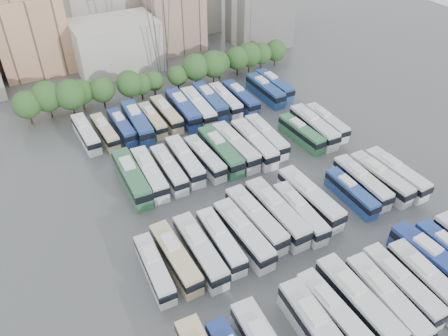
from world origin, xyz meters
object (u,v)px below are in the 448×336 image
bus_r2_s3 (169,169)px  bus_r2_s13 (326,122)px  bus_r2_s1 (132,178)px  bus_r3_s7 (198,107)px  bus_r0_s6 (358,302)px  bus_r2_s6 (220,151)px  bus_r1_s7 (300,213)px  bus_r3_s10 (240,98)px  bus_r2_s4 (185,160)px  bus_r3_s6 (183,109)px  bus_r1_s1 (175,257)px  bus_r3_s13 (274,85)px  bus_r2_s11 (301,133)px  bus_r3_s0 (86,133)px  bus_r3_s4 (152,120)px  bus_r0_s7 (386,300)px  bus_r0_s8 (401,285)px  bus_r3_s5 (166,114)px  bus_r1_s0 (154,269)px  bus_r1_s8 (310,198)px  bus_r3_s8 (210,101)px  bus_r3_s12 (265,90)px  bus_r2_s7 (235,146)px  bus_r1_s10 (351,193)px  bus_r1_s3 (221,241)px  bus_r3_s3 (137,122)px  bus_r1_s11 (362,182)px  bus_r3_s9 (225,100)px  bus_r0_s4 (319,333)px  bus_r1_s5 (256,219)px  bus_r3_s1 (105,132)px  bus_r0_s9 (428,282)px  bus_r2_s12 (314,127)px  bus_r2_s2 (149,173)px  bus_r3_s2 (122,127)px  bus_r1_s12 (380,178)px  bus_r1_s2 (200,251)px  bus_r0_s5 (333,312)px  bus_r2_s5 (205,158)px  bus_r1_s4 (243,234)px  bus_r1_s6 (276,212)px  bus_r0_s10 (435,262)px  bus_r1_s13 (396,174)px

bus_r2_s3 → bus_r2_s13: bus_r2_s3 is taller
bus_r2_s1 → bus_r3_s7: bearing=40.6°
bus_r0_s6 → bus_r2_s6: size_ratio=1.01×
bus_r1_s7 → bus_r3_s10: 37.07m
bus_r2_s4 → bus_r3_s6: bearing=69.2°
bus_r1_s1 → bus_r3_s13: 54.05m
bus_r2_s11 → bus_r3_s0: 41.01m
bus_r1_s1 → bus_r3_s4: size_ratio=1.09×
bus_r0_s7 → bus_r0_s8: (3.38, 0.72, -0.09)m
bus_r2_s6 → bus_r3_s5: size_ratio=1.11×
bus_r1_s0 → bus_r1_s8: (26.20, 1.57, 0.38)m
bus_r2_s3 → bus_r3_s8: size_ratio=0.88×
bus_r0_s8 → bus_r3_s12: 54.72m
bus_r0_s8 → bus_r2_s7: bearing=96.8°
bus_r1_s10 → bus_r3_s6: bearing=110.7°
bus_r1_s3 → bus_r3_s7: bearing=71.1°
bus_r2_s3 → bus_r3_s3: bearing=90.2°
bus_r1_s11 → bus_r3_s9: bearing=102.9°
bus_r0_s4 → bus_r1_s5: bus_r0_s4 is taller
bus_r3_s1 → bus_r0_s9: bearing=-66.9°
bus_r3_s0 → bus_r3_s4: bus_r3_s0 is taller
bus_r2_s4 → bus_r2_s12: 26.58m
bus_r2_s2 → bus_r2_s1: bearing=179.5°
bus_r3_s12 → bus_r0_s9: bearing=-100.3°
bus_r1_s7 → bus_r3_s2: (-16.21, 36.33, -0.09)m
bus_r1_s3 → bus_r1_s12: bearing=1.7°
bus_r1_s2 → bus_r2_s1: 19.81m
bus_r0_s5 → bus_r1_s5: (-0.05, 17.70, 0.21)m
bus_r2_s4 → bus_r3_s5: size_ratio=1.05×
bus_r2_s5 → bus_r3_s3: (-6.66, 16.67, 0.29)m
bus_r2_s7 → bus_r0_s6: bearing=-96.3°
bus_r2_s6 → bus_r3_s4: bus_r2_s6 is taller
bus_r3_s1 → bus_r3_s10: bearing=-3.7°
bus_r0_s4 → bus_r3_s7: size_ratio=1.02×
bus_r0_s7 → bus_r0_s8: bus_r0_s7 is taller
bus_r2_s13 → bus_r1_s4: bearing=-145.6°
bus_r2_s12 → bus_r2_s11: bearing=-169.3°
bus_r2_s1 → bus_r3_s7: bus_r2_s1 is taller
bus_r1_s12 → bus_r3_s0: size_ratio=1.05×
bus_r2_s11 → bus_r3_s9: bearing=107.9°
bus_r0_s7 → bus_r0_s9: bus_r0_s7 is taller
bus_r1_s6 → bus_r2_s6: bearing=89.2°
bus_r0_s10 → bus_r2_s12: (6.65, 34.87, -0.03)m
bus_r0_s9 → bus_r1_s13: bearing=57.4°
bus_r1_s4 → bus_r1_s12: bearing=-0.7°
bus_r0_s7 → bus_r0_s10: (9.92, 1.32, 0.08)m
bus_r3_s5 → bus_r3_s12: bearing=-1.9°
bus_r0_s7 → bus_r1_s4: bearing=121.9°
bus_r1_s13 → bus_r1_s5: bearing=175.6°
bus_r0_s4 → bus_r3_s8: (13.27, 54.68, -0.05)m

